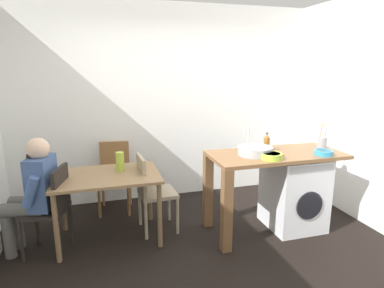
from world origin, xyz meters
TOP-DOWN VIEW (x-y plane):
  - ground_plane at (0.00, 0.00)m, footprint 5.46×5.46m
  - wall_back at (0.00, 1.75)m, footprint 4.60×0.10m
  - dining_table at (-0.88, 0.65)m, footprint 1.10×0.76m
  - chair_person_seat at (-1.43, 0.53)m, footprint 0.48×0.48m
  - chair_opposite at (-0.40, 0.69)m, footprint 0.42×0.42m
  - chair_spare_by_wall at (-0.77, 1.42)m, footprint 0.45×0.45m
  - seated_person at (-1.58, 0.57)m, footprint 0.54×0.54m
  - kitchen_counter at (0.75, 0.34)m, footprint 1.50×0.68m
  - washing_machine at (1.22, 0.34)m, footprint 0.60×0.61m
  - sink_basin at (0.70, 0.34)m, footprint 0.38×0.38m
  - tap at (0.70, 0.52)m, footprint 0.02×0.02m
  - bottle_tall_green at (0.90, 0.46)m, footprint 0.07×0.07m
  - mixing_bowl at (0.78, 0.14)m, footprint 0.23×0.23m
  - utensil_crock at (1.59, 0.39)m, footprint 0.11×0.11m
  - colander at (1.41, 0.12)m, footprint 0.20×0.20m
  - vase at (-0.73, 0.75)m, footprint 0.09×0.09m
  - scissors at (0.91, 0.24)m, footprint 0.15×0.06m

SIDE VIEW (x-z plane):
  - ground_plane at x=0.00m, z-range 0.00..0.00m
  - washing_machine at x=1.22m, z-range 0.00..0.86m
  - chair_person_seat at x=-1.43m, z-range 0.06..0.96m
  - chair_opposite at x=-0.40m, z-range 0.06..0.96m
  - chair_spare_by_wall at x=-0.77m, z-range 0.06..0.96m
  - dining_table at x=-0.88m, z-range 0.27..1.01m
  - seated_person at x=-1.58m, z-range 0.07..1.27m
  - kitchen_counter at x=0.75m, z-range 0.30..1.22m
  - vase at x=-0.73m, z-range 0.74..0.95m
  - scissors at x=0.91m, z-range 0.92..0.93m
  - colander at x=1.41m, z-range 0.92..0.98m
  - mixing_bowl at x=0.78m, z-range 0.92..0.99m
  - sink_basin at x=0.70m, z-range 0.92..1.01m
  - utensil_crock at x=1.59m, z-range 0.84..1.14m
  - bottle_tall_green at x=0.90m, z-range 0.91..1.12m
  - tap at x=0.70m, z-range 0.92..1.20m
  - wall_back at x=0.00m, z-range 0.00..2.70m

